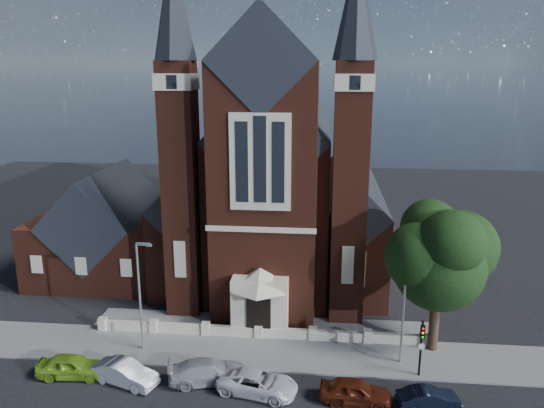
{
  "coord_description": "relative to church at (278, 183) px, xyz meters",
  "views": [
    {
      "loc": [
        4.42,
        -28.82,
        19.74
      ],
      "look_at": [
        0.45,
        12.0,
        8.9
      ],
      "focal_mm": 35.0,
      "sensor_mm": 36.0,
      "label": 1
    }
  ],
  "objects": [
    {
      "name": "parish_hall",
      "position": [
        -16.0,
        -4.94,
        -4.17
      ],
      "size": [
        12.0,
        12.2,
        10.24
      ],
      "color": "#502115",
      "rests_on": "ground"
    },
    {
      "name": "traffic_signal",
      "position": [
        11.0,
        -20.52,
        -5.6
      ],
      "size": [
        0.28,
        0.42,
        4.0
      ],
      "color": "black",
      "rests_on": "ground"
    },
    {
      "name": "car_white_suv",
      "position": [
        0.75,
        -23.2,
        -7.49
      ],
      "size": [
        5.36,
        3.28,
        1.39
      ],
      "primitive_type": "imported",
      "rotation": [
        0.0,
        0.0,
        1.36
      ],
      "color": "white",
      "rests_on": "ground"
    },
    {
      "name": "forecourt_wall",
      "position": [
        0.0,
        -16.44,
        -8.19
      ],
      "size": [
        24.0,
        0.4,
        0.9
      ],
      "primitive_type": "cube",
      "color": "#BEB297",
      "rests_on": "ground"
    },
    {
      "name": "car_lime_van",
      "position": [
        -11.52,
        -22.59,
        -7.43
      ],
      "size": [
        4.54,
        2.11,
        1.51
      ],
      "primitive_type": "imported",
      "rotation": [
        0.0,
        0.0,
        1.65
      ],
      "color": "#71A420",
      "rests_on": "ground"
    },
    {
      "name": "street_tree",
      "position": [
        12.6,
        -17.23,
        -1.23
      ],
      "size": [
        6.4,
        6.6,
        10.7
      ],
      "color": "black",
      "rests_on": "ground"
    },
    {
      "name": "street_lamp_right",
      "position": [
        10.09,
        -18.94,
        -3.59
      ],
      "size": [
        1.16,
        0.22,
        8.09
      ],
      "color": "gray",
      "rests_on": "ground"
    },
    {
      "name": "pavement_strip",
      "position": [
        0.0,
        -18.44,
        -8.19
      ],
      "size": [
        60.0,
        5.0,
        0.12
      ],
      "primitive_type": "cube",
      "color": "slate",
      "rests_on": "ground"
    },
    {
      "name": "street_lamp_left",
      "position": [
        -7.91,
        -18.94,
        -3.59
      ],
      "size": [
        1.16,
        0.22,
        8.09
      ],
      "color": "gray",
      "rests_on": "ground"
    },
    {
      "name": "car_navy",
      "position": [
        11.0,
        -23.67,
        -7.57
      ],
      "size": [
        3.88,
        1.87,
        1.23
      ],
      "primitive_type": "imported",
      "rotation": [
        0.0,
        0.0,
        1.73
      ],
      "color": "black",
      "rests_on": "ground"
    },
    {
      "name": "car_dark_red",
      "position": [
        6.71,
        -23.57,
        -7.45
      ],
      "size": [
        4.43,
        2.05,
        1.47
      ],
      "primitive_type": "imported",
      "rotation": [
        0.0,
        0.0,
        1.5
      ],
      "color": "#4D1A0D",
      "rests_on": "ground"
    },
    {
      "name": "church",
      "position": [
        0.0,
        0.0,
        0.0
      ],
      "size": [
        20.01,
        34.9,
        29.2
      ],
      "color": "#502115",
      "rests_on": "ground"
    },
    {
      "name": "car_silver_a",
      "position": [
        -7.77,
        -23.01,
        -7.46
      ],
      "size": [
        4.67,
        2.87,
        1.45
      ],
      "primitive_type": "imported",
      "rotation": [
        0.0,
        0.0,
        1.25
      ],
      "color": "silver",
      "rests_on": "ground"
    },
    {
      "name": "ground",
      "position": [
        0.0,
        -7.94,
        -8.19
      ],
      "size": [
        120.0,
        120.0,
        0.0
      ],
      "primitive_type": "plane",
      "color": "black",
      "rests_on": "ground"
    },
    {
      "name": "forecourt_paving",
      "position": [
        0.0,
        -14.44,
        -8.19
      ],
      "size": [
        26.0,
        3.0,
        0.14
      ],
      "primitive_type": "cube",
      "color": "slate",
      "rests_on": "ground"
    },
    {
      "name": "car_silver_b",
      "position": [
        -2.52,
        -22.3,
        -7.44
      ],
      "size": [
        5.46,
        3.26,
        1.48
      ],
      "primitive_type": "imported",
      "rotation": [
        0.0,
        0.0,
        1.82
      ],
      "color": "#A2A5A9",
      "rests_on": "ground"
    }
  ]
}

